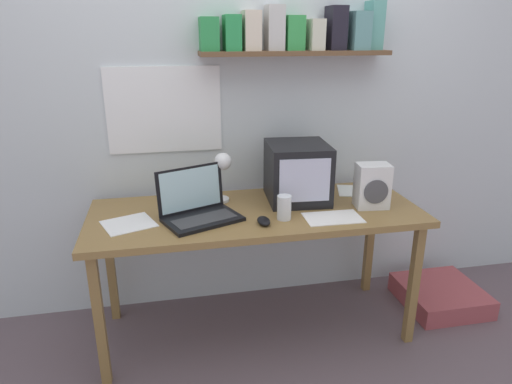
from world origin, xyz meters
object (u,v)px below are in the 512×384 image
Objects in this scene: desk_lamp at (222,169)px; corner_desk at (256,221)px; loose_paper_near_laptop at (355,191)px; printed_handout at (129,224)px; space_heater at (372,186)px; laptop at (197,206)px; computer_mouse at (264,221)px; juice_glass at (284,209)px; floor_cushion at (440,295)px; crt_monitor at (297,172)px; open_notebook at (333,218)px.

corner_desk is at bearing -61.62° from desk_lamp.
loose_paper_near_laptop is 0.86× the size of printed_handout.
space_heater is 1.25m from printed_handout.
space_heater is at bearing -94.20° from loose_paper_near_laptop.
laptop reaches higher than printed_handout.
computer_mouse reaches higher than corner_desk.
juice_glass is at bearing -52.24° from corner_desk.
loose_paper_near_laptop is (0.78, 0.04, -0.19)m from desk_lamp.
floor_cushion is (1.18, 0.01, -0.61)m from corner_desk.
desk_lamp is at bearing 171.05° from space_heater.
printed_handout is (-0.48, -0.19, -0.19)m from desk_lamp.
laptop reaches higher than computer_mouse.
computer_mouse is at bearing -170.27° from floor_cushion.
loose_paper_near_laptop is (0.63, 0.18, 0.06)m from corner_desk.
crt_monitor is 1.49× the size of loose_paper_near_laptop.
crt_monitor is at bearing 24.28° from corner_desk.
crt_monitor reaches higher than open_notebook.
computer_mouse reaches higher than printed_handout.
space_heater is at bearing 23.61° from open_notebook.
floor_cushion is at bearing 0.68° from corner_desk.
desk_lamp is at bearing 147.96° from open_notebook.
juice_glass reaches higher than loose_paper_near_laptop.
open_notebook is at bearing -126.89° from loose_paper_near_laptop.
printed_handout is at bearing 168.61° from computer_mouse.
laptop is (-0.56, -0.16, -0.09)m from crt_monitor.
crt_monitor is 0.40m from space_heater.
corner_desk is 6.87× the size of loose_paper_near_laptop.
space_heater reaches higher than corner_desk.
juice_glass reaches higher than corner_desk.
printed_handout reaches higher than floor_cushion.
computer_mouse is 0.38× the size of open_notebook.
desk_lamp reaches higher than corner_desk.
loose_paper_near_laptop is at bearing 31.98° from juice_glass.
space_heater is at bearing 10.54° from computer_mouse.
printed_handout is at bearing 160.61° from laptop.
loose_paper_near_laptop is 0.45m from open_notebook.
laptop is at bearing -150.69° from desk_lamp.
desk_lamp is at bearing 27.95° from laptop.
space_heater is at bearing -24.04° from crt_monitor.
computer_mouse is (0.31, -0.14, -0.05)m from laptop.
corner_desk is at bearing -151.61° from crt_monitor.
open_notebook is at bearing -149.96° from space_heater.
printed_handout is at bearing -178.89° from desk_lamp.
crt_monitor is 0.41m from loose_paper_near_laptop.
floor_cushion is at bearing 8.50° from juice_glass.
corner_desk is 4.60× the size of crt_monitor.
desk_lamp is 1.59m from floor_cushion.
desk_lamp is 0.63m from open_notebook.
crt_monitor is 1.28× the size of printed_handout.
desk_lamp is at bearing 115.79° from computer_mouse.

